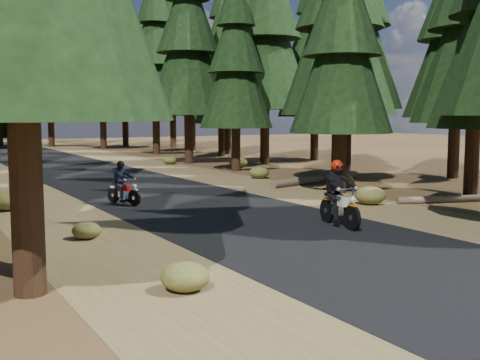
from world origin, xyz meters
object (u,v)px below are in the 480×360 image
object	(u,v)px
rider_lead	(340,205)
rider_follow	(124,190)
log_near	(317,179)
log_far	(459,199)

from	to	relation	value
rider_lead	rider_follow	distance (m)	7.50
log_near	rider_follow	size ratio (longest dim) A/B	3.56
rider_lead	log_far	bearing A→B (deg)	-158.55
log_near	rider_lead	distance (m)	10.30
log_near	rider_lead	size ratio (longest dim) A/B	2.93
rider_lead	rider_follow	size ratio (longest dim) A/B	1.22
rider_lead	log_near	bearing A→B (deg)	-115.53
log_far	log_near	bearing A→B (deg)	111.63
log_near	log_far	size ratio (longest dim) A/B	1.32
log_far	rider_follow	xyz separation A→B (m)	(-10.00, 5.07, 0.36)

